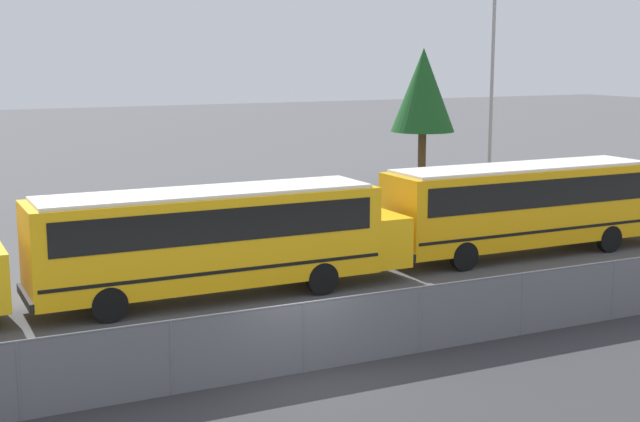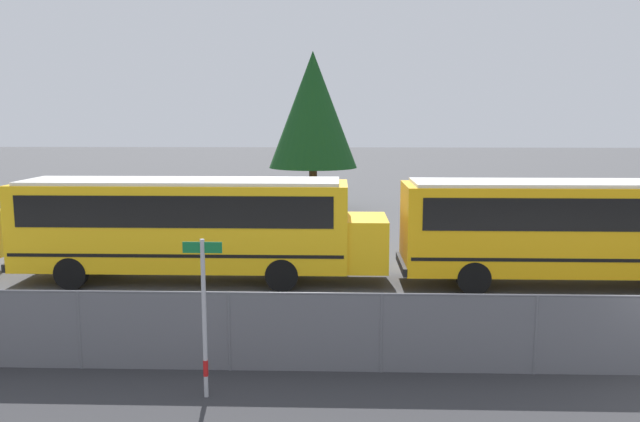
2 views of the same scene
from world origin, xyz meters
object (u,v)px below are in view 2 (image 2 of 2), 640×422
object	(u,v)px
tree_0	(313,110)
school_bus_1	(191,221)
school_bus_2	(581,224)
street_sign	(204,315)

from	to	relation	value
tree_0	school_bus_1	bearing A→B (deg)	-101.50
school_bus_2	street_sign	world-z (taller)	school_bus_2
street_sign	school_bus_1	bearing A→B (deg)	104.78
school_bus_1	tree_0	bearing A→B (deg)	78.50
school_bus_2	tree_0	distance (m)	18.16
school_bus_1	school_bus_2	size ratio (longest dim) A/B	1.00
school_bus_1	school_bus_2	distance (m)	11.83
school_bus_2	tree_0	size ratio (longest dim) A/B	1.32
school_bus_1	street_sign	size ratio (longest dim) A/B	3.91
school_bus_2	school_bus_1	bearing A→B (deg)	179.03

